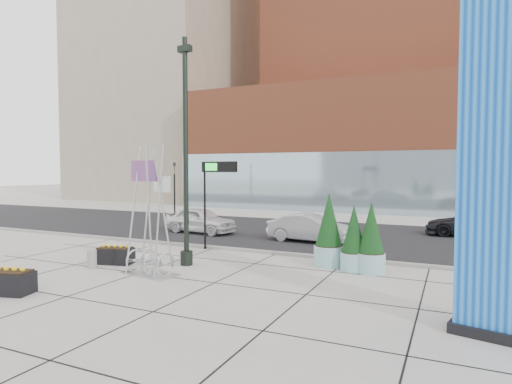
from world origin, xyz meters
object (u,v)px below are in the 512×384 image
at_px(lamp_post, 186,173).
at_px(car_white_west, 200,220).
at_px(concrete_bollard, 92,259).
at_px(public_art_sculpture, 150,241).
at_px(car_silver_mid, 310,228).
at_px(overhead_street_sign, 218,174).

xyz_separation_m(lamp_post, car_white_west, (-3.86, 7.05, -2.70)).
bearing_deg(lamp_post, concrete_bollard, -145.63).
bearing_deg(public_art_sculpture, car_silver_mid, 81.80).
bearing_deg(car_white_west, car_silver_mid, -86.36).
bearing_deg(car_silver_mid, lamp_post, 163.85).
xyz_separation_m(overhead_street_sign, car_white_west, (-3.45, 4.01, -2.63)).
distance_m(lamp_post, public_art_sculpture, 2.88).
bearing_deg(overhead_street_sign, concrete_bollard, -106.99).
bearing_deg(concrete_bollard, lamp_post, 34.37).
bearing_deg(concrete_bollard, public_art_sculpture, 2.89).
bearing_deg(public_art_sculpture, lamp_post, 92.32).
xyz_separation_m(lamp_post, overhead_street_sign, (-0.41, 3.03, -0.07)).
xyz_separation_m(concrete_bollard, car_white_west, (-1.09, 8.94, 0.39)).
relative_size(overhead_street_sign, car_white_west, 0.93).
xyz_separation_m(public_art_sculpture, car_silver_mid, (2.86, 8.52, -0.47)).
distance_m(concrete_bollard, car_silver_mid, 10.19).
bearing_deg(lamp_post, car_white_west, 118.71).
bearing_deg(car_silver_mid, concrete_bollard, 153.08).
height_order(lamp_post, overhead_street_sign, lamp_post).
xyz_separation_m(public_art_sculpture, overhead_street_sign, (-0.16, 4.80, 2.19)).
relative_size(concrete_bollard, overhead_street_sign, 0.17).
height_order(concrete_bollard, car_white_west, car_white_west).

